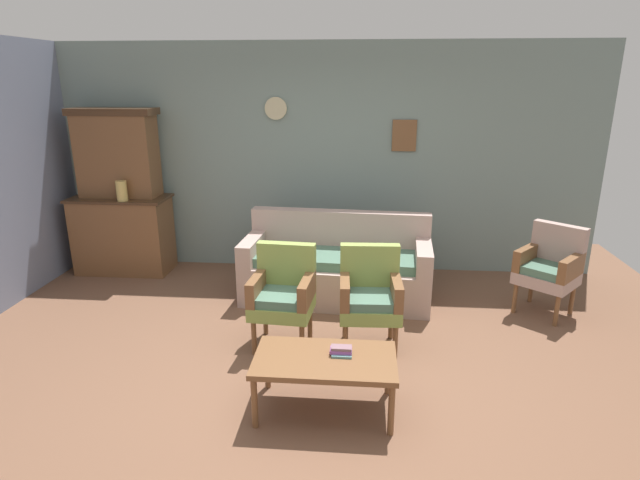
{
  "coord_description": "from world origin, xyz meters",
  "views": [
    {
      "loc": [
        0.44,
        -3.57,
        2.29
      ],
      "look_at": [
        0.05,
        1.0,
        0.85
      ],
      "focal_mm": 29.05,
      "sensor_mm": 36.0,
      "label": 1
    }
  ],
  "objects_px": {
    "vase_on_cabinet": "(122,191)",
    "wingback_chair_by_fireplace": "(550,266)",
    "coffee_table": "(325,363)",
    "book_stack_on_table": "(341,351)",
    "floral_couch": "(337,269)",
    "side_cabinet": "(124,234)",
    "armchair_near_couch_end": "(370,294)",
    "armchair_near_cabinet": "(283,292)"
  },
  "relations": [
    {
      "from": "vase_on_cabinet",
      "to": "armchair_near_couch_end",
      "type": "relative_size",
      "value": 0.26
    },
    {
      "from": "side_cabinet",
      "to": "wingback_chair_by_fireplace",
      "type": "height_order",
      "value": "side_cabinet"
    },
    {
      "from": "book_stack_on_table",
      "to": "floral_couch",
      "type": "bearing_deg",
      "value": 94.03
    },
    {
      "from": "floral_couch",
      "to": "vase_on_cabinet",
      "type": "bearing_deg",
      "value": 170.49
    },
    {
      "from": "side_cabinet",
      "to": "book_stack_on_table",
      "type": "relative_size",
      "value": 7.47
    },
    {
      "from": "book_stack_on_table",
      "to": "side_cabinet",
      "type": "bearing_deg",
      "value": 137.3
    },
    {
      "from": "vase_on_cabinet",
      "to": "coffee_table",
      "type": "distance_m",
      "value": 3.58
    },
    {
      "from": "coffee_table",
      "to": "book_stack_on_table",
      "type": "distance_m",
      "value": 0.14
    },
    {
      "from": "armchair_near_couch_end",
      "to": "wingback_chair_by_fireplace",
      "type": "distance_m",
      "value": 1.99
    },
    {
      "from": "side_cabinet",
      "to": "floral_couch",
      "type": "relative_size",
      "value": 0.57
    },
    {
      "from": "floral_couch",
      "to": "armchair_near_cabinet",
      "type": "height_order",
      "value": "same"
    },
    {
      "from": "side_cabinet",
      "to": "floral_couch",
      "type": "bearing_deg",
      "value": -12.78
    },
    {
      "from": "vase_on_cabinet",
      "to": "floral_couch",
      "type": "height_order",
      "value": "vase_on_cabinet"
    },
    {
      "from": "floral_couch",
      "to": "book_stack_on_table",
      "type": "height_order",
      "value": "floral_couch"
    },
    {
      "from": "armchair_near_cabinet",
      "to": "book_stack_on_table",
      "type": "bearing_deg",
      "value": -58.33
    },
    {
      "from": "floral_couch",
      "to": "armchair_near_cabinet",
      "type": "relative_size",
      "value": 2.24
    },
    {
      "from": "floral_couch",
      "to": "book_stack_on_table",
      "type": "bearing_deg",
      "value": -85.97
    },
    {
      "from": "armchair_near_cabinet",
      "to": "wingback_chair_by_fireplace",
      "type": "relative_size",
      "value": 1.0
    },
    {
      "from": "coffee_table",
      "to": "armchair_near_cabinet",
      "type": "bearing_deg",
      "value": 114.92
    },
    {
      "from": "armchair_near_couch_end",
      "to": "wingback_chair_by_fireplace",
      "type": "relative_size",
      "value": 1.0
    },
    {
      "from": "side_cabinet",
      "to": "book_stack_on_table",
      "type": "height_order",
      "value": "side_cabinet"
    },
    {
      "from": "book_stack_on_table",
      "to": "armchair_near_cabinet",
      "type": "bearing_deg",
      "value": 121.67
    },
    {
      "from": "vase_on_cabinet",
      "to": "armchair_near_cabinet",
      "type": "height_order",
      "value": "vase_on_cabinet"
    },
    {
      "from": "vase_on_cabinet",
      "to": "wingback_chair_by_fireplace",
      "type": "bearing_deg",
      "value": -7.56
    },
    {
      "from": "side_cabinet",
      "to": "floral_couch",
      "type": "height_order",
      "value": "side_cabinet"
    },
    {
      "from": "vase_on_cabinet",
      "to": "armchair_near_couch_end",
      "type": "height_order",
      "value": "vase_on_cabinet"
    },
    {
      "from": "floral_couch",
      "to": "coffee_table",
      "type": "bearing_deg",
      "value": -89.25
    },
    {
      "from": "armchair_near_cabinet",
      "to": "floral_couch",
      "type": "bearing_deg",
      "value": 68.96
    },
    {
      "from": "armchair_near_couch_end",
      "to": "book_stack_on_table",
      "type": "relative_size",
      "value": 5.82
    },
    {
      "from": "floral_couch",
      "to": "armchair_near_couch_end",
      "type": "height_order",
      "value": "same"
    },
    {
      "from": "armchair_near_cabinet",
      "to": "book_stack_on_table",
      "type": "height_order",
      "value": "armchair_near_cabinet"
    },
    {
      "from": "side_cabinet",
      "to": "floral_couch",
      "type": "xyz_separation_m",
      "value": [
        2.64,
        -0.6,
        -0.14
      ]
    },
    {
      "from": "wingback_chair_by_fireplace",
      "to": "book_stack_on_table",
      "type": "distance_m",
      "value": 2.67
    },
    {
      "from": "vase_on_cabinet",
      "to": "floral_couch",
      "type": "xyz_separation_m",
      "value": [
        2.51,
        -0.42,
        -0.72
      ]
    },
    {
      "from": "wingback_chair_by_fireplace",
      "to": "book_stack_on_table",
      "type": "height_order",
      "value": "wingback_chair_by_fireplace"
    },
    {
      "from": "armchair_near_cabinet",
      "to": "armchair_near_couch_end",
      "type": "xyz_separation_m",
      "value": [
        0.76,
        0.02,
        0.0
      ]
    },
    {
      "from": "vase_on_cabinet",
      "to": "armchair_near_cabinet",
      "type": "xyz_separation_m",
      "value": [
        2.1,
        -1.49,
        -0.55
      ]
    },
    {
      "from": "armchair_near_couch_end",
      "to": "book_stack_on_table",
      "type": "distance_m",
      "value": 0.94
    },
    {
      "from": "wingback_chair_by_fireplace",
      "to": "armchair_near_cabinet",
      "type": "bearing_deg",
      "value": -161.04
    },
    {
      "from": "side_cabinet",
      "to": "vase_on_cabinet",
      "type": "relative_size",
      "value": 4.97
    },
    {
      "from": "floral_couch",
      "to": "armchair_near_couch_end",
      "type": "distance_m",
      "value": 1.12
    },
    {
      "from": "floral_couch",
      "to": "coffee_table",
      "type": "distance_m",
      "value": 2.02
    }
  ]
}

